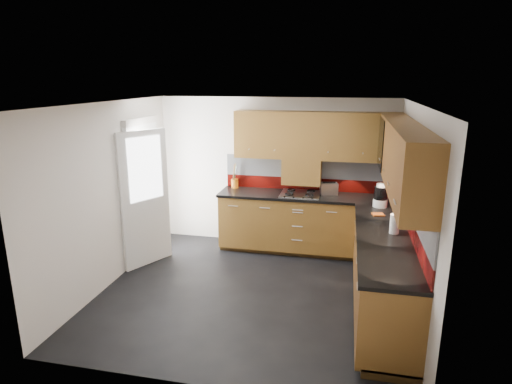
% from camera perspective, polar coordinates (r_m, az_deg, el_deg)
% --- Properties ---
extents(room, '(4.00, 3.80, 2.64)m').
position_cam_1_polar(room, '(5.16, -0.75, 1.66)').
color(room, black).
extents(base_cabinets, '(2.70, 3.20, 0.95)m').
position_cam_1_polar(base_cabinets, '(6.05, 10.82, -7.15)').
color(base_cabinets, brown).
rests_on(base_cabinets, room).
extents(countertop, '(2.72, 3.22, 0.04)m').
position_cam_1_polar(countertop, '(5.87, 10.91, -2.83)').
color(countertop, black).
rests_on(countertop, base_cabinets).
extents(backsplash, '(2.70, 3.20, 0.54)m').
position_cam_1_polar(backsplash, '(6.01, 13.22, 0.33)').
color(backsplash, maroon).
rests_on(backsplash, countertop).
extents(upper_cabinets, '(2.50, 3.20, 0.72)m').
position_cam_1_polar(upper_cabinets, '(5.74, 13.15, 6.08)').
color(upper_cabinets, brown).
rests_on(upper_cabinets, room).
extents(extractor_hood, '(0.60, 0.33, 0.40)m').
position_cam_1_polar(extractor_hood, '(6.71, 6.13, 2.79)').
color(extractor_hood, brown).
rests_on(extractor_hood, room).
extents(glass_cabinet, '(0.32, 0.80, 0.66)m').
position_cam_1_polar(glass_cabinet, '(6.05, 17.71, 6.45)').
color(glass_cabinet, black).
rests_on(glass_cabinet, room).
extents(back_door, '(0.42, 1.19, 2.04)m').
position_cam_1_polar(back_door, '(6.56, -14.58, -0.13)').
color(back_door, white).
rests_on(back_door, room).
extents(gas_hob, '(0.60, 0.53, 0.05)m').
position_cam_1_polar(gas_hob, '(6.63, 5.90, -0.25)').
color(gas_hob, silver).
rests_on(gas_hob, countertop).
extents(utensil_pot, '(0.12, 0.12, 0.42)m').
position_cam_1_polar(utensil_pot, '(7.01, -2.86, 1.32)').
color(utensil_pot, '#C46612').
rests_on(utensil_pot, countertop).
extents(toaster, '(0.29, 0.22, 0.19)m').
position_cam_1_polar(toaster, '(6.70, 9.68, 0.45)').
color(toaster, silver).
rests_on(toaster, countertop).
extents(food_processor, '(0.20, 0.20, 0.33)m').
position_cam_1_polar(food_processor, '(6.20, 16.28, -0.55)').
color(food_processor, white).
rests_on(food_processor, countertop).
extents(paper_towel, '(0.12, 0.12, 0.23)m').
position_cam_1_polar(paper_towel, '(5.21, 18.00, -4.06)').
color(paper_towel, white).
rests_on(paper_towel, countertop).
extents(orange_cloth, '(0.17, 0.16, 0.02)m').
position_cam_1_polar(orange_cloth, '(5.86, 15.97, -2.90)').
color(orange_cloth, '#DB5D18').
rests_on(orange_cloth, countertop).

